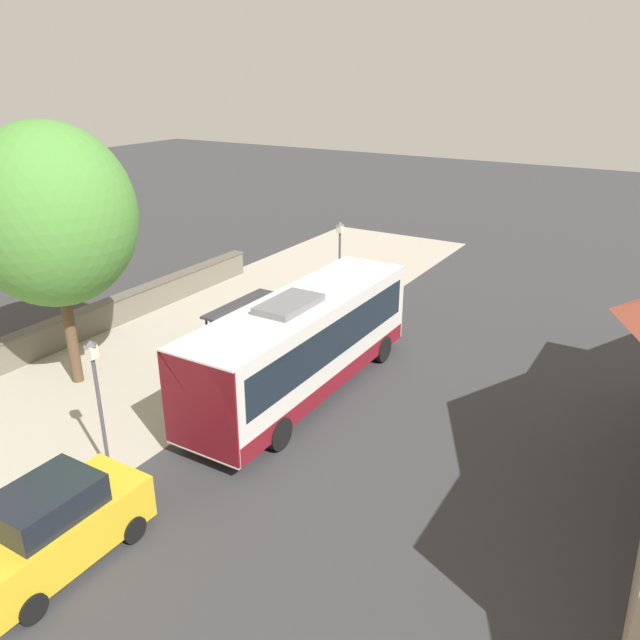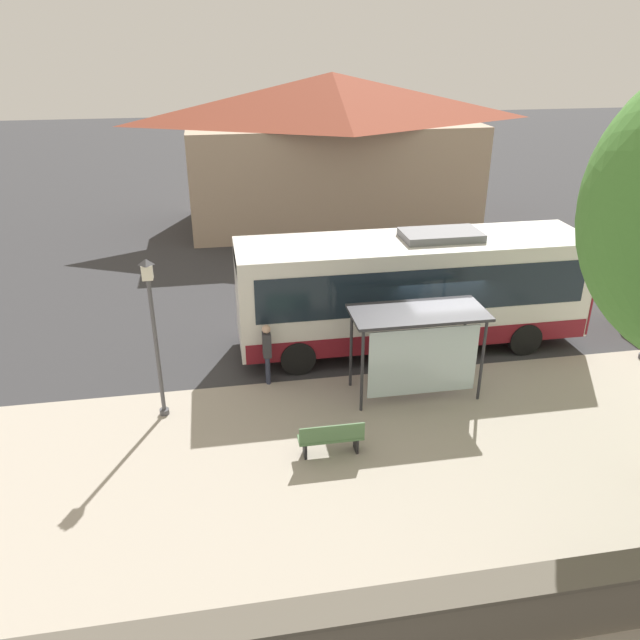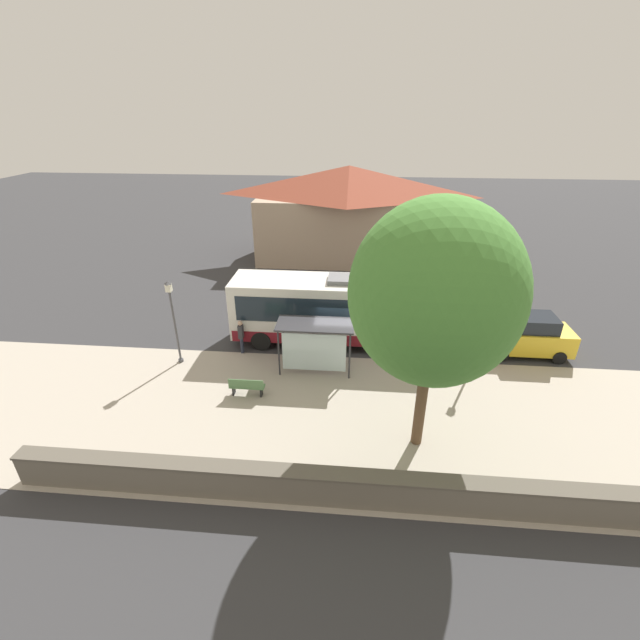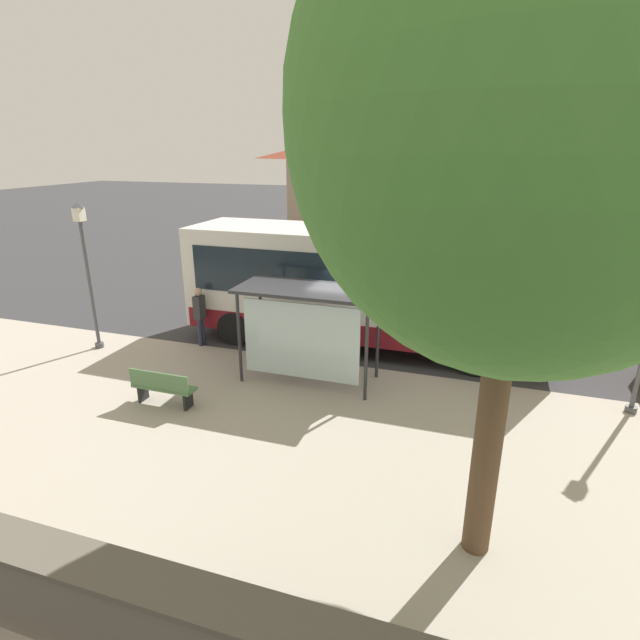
{
  "view_description": "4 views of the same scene",
  "coord_description": "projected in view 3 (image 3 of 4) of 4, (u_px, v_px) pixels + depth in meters",
  "views": [
    {
      "loc": [
        11.83,
        -15.35,
        10.27
      ],
      "look_at": [
        0.63,
        3.2,
        1.5
      ],
      "focal_mm": 35.0,
      "sensor_mm": 36.0,
      "label": 1
    },
    {
      "loc": [
        -14.85,
        6.11,
        8.83
      ],
      "look_at": [
        -0.31,
        3.56,
        1.96
      ],
      "focal_mm": 35.0,
      "sensor_mm": 36.0,
      "label": 2
    },
    {
      "loc": [
        -17.9,
        -0.52,
        11.04
      ],
      "look_at": [
        0.15,
        1.07,
        1.93
      ],
      "focal_mm": 24.0,
      "sensor_mm": 36.0,
      "label": 3
    },
    {
      "loc": [
        -11.86,
        -2.62,
        5.57
      ],
      "look_at": [
        0.47,
        1.42,
        1.03
      ],
      "focal_mm": 28.0,
      "sensor_mm": 36.0,
      "label": 4
    }
  ],
  "objects": [
    {
      "name": "ground_plane",
      "position": [
        342.0,
        357.0,
        20.94
      ],
      "size": [
        120.0,
        120.0,
        0.0
      ],
      "primitive_type": "plane",
      "color": "#353538",
      "rests_on": "ground"
    },
    {
      "name": "sidewalk_plaza",
      "position": [
        337.0,
        417.0,
        16.93
      ],
      "size": [
        9.0,
        44.0,
        0.02
      ],
      "color": "#ADA393",
      "rests_on": "ground"
    },
    {
      "name": "stone_wall",
      "position": [
        330.0,
        487.0,
        13.05
      ],
      "size": [
        0.6,
        20.0,
        1.21
      ],
      "color": "#6B6356",
      "rests_on": "ground"
    },
    {
      "name": "background_building",
      "position": [
        348.0,
        212.0,
        33.01
      ],
      "size": [
        6.85,
        14.24,
        7.1
      ],
      "color": "tan",
      "rests_on": "ground"
    },
    {
      "name": "bus",
      "position": [
        335.0,
        309.0,
        21.6
      ],
      "size": [
        2.69,
        10.34,
        3.58
      ],
      "color": "silver",
      "rests_on": "ground"
    },
    {
      "name": "bus_shelter",
      "position": [
        315.0,
        333.0,
        19.0
      ],
      "size": [
        1.56,
        3.46,
        2.39
      ],
      "color": "#2D2D33",
      "rests_on": "ground"
    },
    {
      "name": "pedestrian",
      "position": [
        241.0,
        334.0,
        20.9
      ],
      "size": [
        0.34,
        0.23,
        1.76
      ],
      "color": "#2D3347",
      "rests_on": "ground"
    },
    {
      "name": "bench",
      "position": [
        247.0,
        386.0,
        17.98
      ],
      "size": [
        0.4,
        1.49,
        0.88
      ],
      "color": "#4C7247",
      "rests_on": "ground"
    },
    {
      "name": "street_lamp_near",
      "position": [
        173.0,
        316.0,
        19.48
      ],
      "size": [
        0.28,
        0.28,
        4.16
      ],
      "color": "#4C4C51",
      "rests_on": "ground"
    },
    {
      "name": "street_lamp_far",
      "position": [
        480.0,
        324.0,
        18.97
      ],
      "size": [
        0.28,
        0.28,
        3.94
      ],
      "color": "#4C4C51",
      "rests_on": "ground"
    },
    {
      "name": "shade_tree",
      "position": [
        435.0,
        294.0,
        13.04
      ],
      "size": [
        5.36,
        5.36,
        8.86
      ],
      "color": "brown",
      "rests_on": "ground"
    },
    {
      "name": "parked_car_behind_bus",
      "position": [
        527.0,
        335.0,
        20.89
      ],
      "size": [
        1.94,
        4.11,
        2.06
      ],
      "color": "gold",
      "rests_on": "ground"
    }
  ]
}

